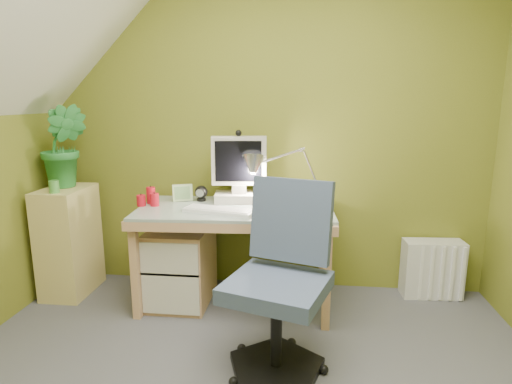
# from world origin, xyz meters

# --- Properties ---
(wall_back) EXTENTS (3.20, 0.01, 2.40)m
(wall_back) POSITION_xyz_m (0.00, 1.60, 1.20)
(wall_back) COLOR olive
(wall_back) RESTS_ON floor
(desk) EXTENTS (1.32, 0.71, 0.69)m
(desk) POSITION_xyz_m (-0.17, 1.23, 0.35)
(desk) COLOR tan
(desk) RESTS_ON floor
(monitor) EXTENTS (0.41, 0.27, 0.52)m
(monitor) POSITION_xyz_m (-0.17, 1.41, 0.95)
(monitor) COLOR #BDB6AA
(monitor) RESTS_ON desk
(speaker_left) EXTENTS (0.10, 0.10, 0.11)m
(speaker_left) POSITION_xyz_m (-0.44, 1.39, 0.75)
(speaker_left) COLOR black
(speaker_left) RESTS_ON desk
(speaker_right) EXTENTS (0.12, 0.12, 0.12)m
(speaker_right) POSITION_xyz_m (0.10, 1.39, 0.75)
(speaker_right) COLOR black
(speaker_right) RESTS_ON desk
(keyboard) EXTENTS (0.48, 0.25, 0.02)m
(keyboard) POSITION_xyz_m (-0.25, 1.09, 0.70)
(keyboard) COLOR white
(keyboard) RESTS_ON desk
(mousepad) EXTENTS (0.25, 0.19, 0.01)m
(mousepad) POSITION_xyz_m (0.21, 1.09, 0.69)
(mousepad) COLOR #BE5B1D
(mousepad) RESTS_ON desk
(mouse) EXTENTS (0.12, 0.09, 0.04)m
(mouse) POSITION_xyz_m (0.21, 1.09, 0.71)
(mouse) COLOR white
(mouse) RESTS_ON mousepad
(amber_tumbler) EXTENTS (0.08, 0.08, 0.10)m
(amber_tumbler) POSITION_xyz_m (0.01, 1.15, 0.74)
(amber_tumbler) COLOR #945015
(amber_tumbler) RESTS_ON desk
(candle_cluster) EXTENTS (0.16, 0.15, 0.11)m
(candle_cluster) POSITION_xyz_m (-0.77, 1.24, 0.75)
(candle_cluster) COLOR red
(candle_cluster) RESTS_ON desk
(photo_frame_red) EXTENTS (0.15, 0.08, 0.13)m
(photo_frame_red) POSITION_xyz_m (0.25, 1.35, 0.76)
(photo_frame_red) COLOR #AF1229
(photo_frame_red) RESTS_ON desk
(photo_frame_blue) EXTENTS (0.12, 0.07, 0.11)m
(photo_frame_blue) POSITION_xyz_m (0.39, 1.39, 0.75)
(photo_frame_blue) COLOR navy
(photo_frame_blue) RESTS_ON desk
(photo_frame_green) EXTENTS (0.14, 0.07, 0.12)m
(photo_frame_green) POSITION_xyz_m (-0.57, 1.37, 0.75)
(photo_frame_green) COLOR #ACC789
(photo_frame_green) RESTS_ON desk
(desk_lamp) EXTENTS (0.54, 0.24, 0.57)m
(desk_lamp) POSITION_xyz_m (0.28, 1.41, 0.97)
(desk_lamp) COLOR #B4B4B9
(desk_lamp) RESTS_ON desk
(side_ledge) EXTENTS (0.29, 0.45, 0.78)m
(side_ledge) POSITION_xyz_m (-1.40, 1.28, 0.39)
(side_ledge) COLOR #D3BE6F
(side_ledge) RESTS_ON floor
(potted_plant) EXTENTS (0.37, 0.32, 0.58)m
(potted_plant) POSITION_xyz_m (-1.40, 1.33, 1.08)
(potted_plant) COLOR #297D35
(potted_plant) RESTS_ON side_ledge
(green_cup) EXTENTS (0.07, 0.07, 0.08)m
(green_cup) POSITION_xyz_m (-1.38, 1.13, 0.83)
(green_cup) COLOR #4C9A40
(green_cup) RESTS_ON side_ledge
(task_chair) EXTENTS (0.68, 0.68, 0.98)m
(task_chair) POSITION_xyz_m (0.16, 0.49, 0.49)
(task_chair) COLOR #3D4A64
(task_chair) RESTS_ON floor
(radiator) EXTENTS (0.43, 0.19, 0.41)m
(radiator) POSITION_xyz_m (1.22, 1.50, 0.21)
(radiator) COLOR silver
(radiator) RESTS_ON floor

